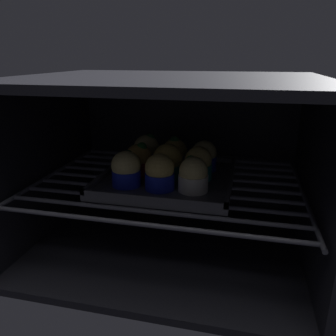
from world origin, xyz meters
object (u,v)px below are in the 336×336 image
at_px(baking_tray, 168,179).
at_px(muffin_row2_col0, 147,151).
at_px(muffin_row1_col0, 139,160).
at_px(muffin_row0_col2, 193,175).
at_px(muffin_row0_col0, 126,169).
at_px(muffin_row0_col1, 159,173).
at_px(muffin_row1_col1, 169,162).
at_px(muffin_row1_col2, 198,164).
at_px(muffin_row2_col1, 175,154).
at_px(muffin_row2_col2, 204,156).

bearing_deg(baking_tray, muffin_row2_col0, 134.06).
bearing_deg(muffin_row1_col0, muffin_row0_col2, -27.67).
distance_m(muffin_row0_col0, muffin_row0_col1, 0.07).
relative_size(baking_tray, muffin_row1_col1, 3.72).
distance_m(baking_tray, muffin_row1_col2, 0.07).
bearing_deg(muffin_row2_col0, muffin_row0_col2, -45.62).
bearing_deg(muffin_row1_col1, muffin_row0_col1, -94.62).
xyz_separation_m(muffin_row0_col1, muffin_row1_col1, (0.01, 0.07, 0.00)).
distance_m(baking_tray, muffin_row0_col2, 0.10).
bearing_deg(muffin_row1_col0, muffin_row2_col1, 42.54).
height_order(muffin_row0_col0, muffin_row2_col1, muffin_row2_col1).
bearing_deg(muffin_row0_col2, muffin_row0_col0, -178.86).
height_order(muffin_row0_col2, muffin_row1_col2, muffin_row1_col2).
height_order(muffin_row0_col1, muffin_row2_col1, muffin_row2_col1).
distance_m(muffin_row0_col1, muffin_row1_col0, 0.10).
distance_m(muffin_row0_col1, muffin_row2_col0, 0.15).
distance_m(muffin_row0_col2, muffin_row2_col2, 0.13).
height_order(muffin_row0_col1, muffin_row2_col0, muffin_row2_col0).
xyz_separation_m(muffin_row0_col1, muffin_row1_col0, (-0.06, 0.07, -0.00)).
bearing_deg(muffin_row2_col0, muffin_row1_col0, -88.51).
height_order(muffin_row1_col2, muffin_row2_col0, muffin_row2_col0).
bearing_deg(muffin_row1_col0, muffin_row0_col0, -92.23).
bearing_deg(muffin_row1_col0, muffin_row2_col2, 24.14).
xyz_separation_m(muffin_row1_col2, muffin_row2_col2, (0.00, 0.06, -0.00)).
distance_m(muffin_row0_col0, muffin_row1_col2, 0.15).
relative_size(muffin_row1_col0, muffin_row2_col0, 0.96).
relative_size(muffin_row1_col1, muffin_row2_col1, 1.00).
bearing_deg(muffin_row2_col2, muffin_row1_col1, -134.01).
height_order(muffin_row1_col0, muffin_row2_col2, muffin_row1_col0).
bearing_deg(muffin_row1_col1, muffin_row2_col1, 91.06).
distance_m(muffin_row0_col2, muffin_row2_col0, 0.18).
height_order(baking_tray, muffin_row2_col1, muffin_row2_col1).
height_order(muffin_row0_col0, muffin_row2_col2, muffin_row0_col0).
height_order(muffin_row0_col0, muffin_row1_col1, muffin_row1_col1).
relative_size(muffin_row0_col2, muffin_row2_col0, 0.90).
distance_m(baking_tray, muffin_row2_col0, 0.10).
bearing_deg(muffin_row0_col0, muffin_row0_col2, 1.14).
height_order(muffin_row0_col2, muffin_row2_col2, same).
bearing_deg(baking_tray, muffin_row0_col2, -45.28).
relative_size(muffin_row1_col2, muffin_row2_col1, 0.95).
bearing_deg(muffin_row0_col0, muffin_row2_col2, 43.74).
height_order(muffin_row2_col0, muffin_row2_col2, muffin_row2_col0).
xyz_separation_m(muffin_row0_col1, muffin_row2_col2, (0.07, 0.13, -0.00)).
bearing_deg(muffin_row1_col0, muffin_row1_col1, -5.85).
bearing_deg(muffin_row1_col1, muffin_row1_col0, 174.15).
relative_size(baking_tray, muffin_row0_col2, 4.05).
xyz_separation_m(muffin_row0_col0, muffin_row2_col0, (0.00, 0.13, 0.00)).
distance_m(muffin_row0_col0, muffin_row2_col2, 0.19).
bearing_deg(baking_tray, muffin_row0_col0, -135.59).
relative_size(muffin_row0_col0, muffin_row0_col2, 1.05).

